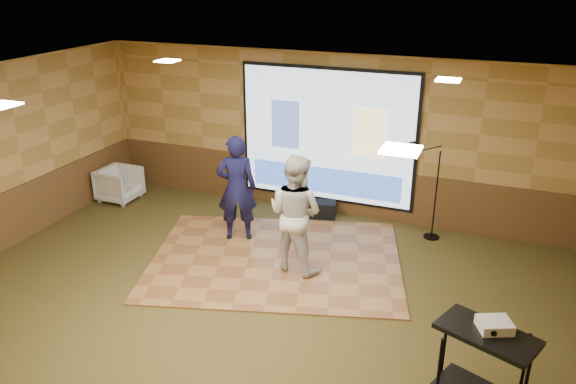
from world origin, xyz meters
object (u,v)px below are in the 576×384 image
at_px(projector, 495,325).
at_px(banquet_chair, 120,184).
at_px(projector_screen, 327,138).
at_px(mic_stand, 431,211).
at_px(player_right, 295,213).
at_px(player_left, 237,188).
at_px(duffel_bag, 323,209).
at_px(dance_floor, 276,259).
at_px(av_table, 484,356).

xyz_separation_m(projector, banquet_chair, (-7.16, 3.36, -0.73)).
relative_size(projector_screen, mic_stand, 1.95).
bearing_deg(player_right, projector_screen, -71.33).
bearing_deg(player_left, projector, 122.99).
relative_size(banquet_chair, duffel_bag, 1.55).
height_order(dance_floor, projector, projector).
relative_size(dance_floor, projector, 12.38).
xyz_separation_m(projector_screen, dance_floor, (-0.13, -2.12, -1.46)).
bearing_deg(projector, dance_floor, 122.38).
height_order(av_table, mic_stand, mic_stand).
relative_size(dance_floor, av_table, 3.89).
bearing_deg(mic_stand, av_table, -77.18).
xyz_separation_m(dance_floor, player_left, (-0.90, 0.47, 0.93)).
xyz_separation_m(player_left, player_right, (1.28, -0.62, 0.01)).
height_order(mic_stand, duffel_bag, mic_stand).
height_order(av_table, projector, projector).
bearing_deg(dance_floor, player_left, 152.47).
distance_m(projector_screen, banquet_chair, 4.27).
relative_size(player_right, banquet_chair, 2.48).
bearing_deg(projector, projector_screen, 102.35).
xyz_separation_m(mic_stand, banquet_chair, (-6.02, -0.59, -0.16)).
bearing_deg(player_left, dance_floor, 127.95).
bearing_deg(projector, duffel_bag, 103.57).
xyz_separation_m(projector_screen, projector, (3.16, -4.32, -0.41)).
distance_m(dance_floor, duffel_bag, 1.89).
bearing_deg(projector, av_table, -152.16).
xyz_separation_m(av_table, duffel_bag, (-3.07, 4.15, -0.57)).
bearing_deg(av_table, mic_stand, 105.21).
bearing_deg(banquet_chair, av_table, -114.59).
relative_size(dance_floor, mic_stand, 2.31).
distance_m(av_table, duffel_bag, 5.19).
relative_size(player_left, duffel_bag, 3.80).
distance_m(dance_floor, player_right, 1.02).
bearing_deg(av_table, projector_screen, 125.32).
relative_size(mic_stand, banquet_chair, 2.29).
bearing_deg(av_table, player_left, 146.52).
bearing_deg(player_right, dance_floor, -8.99).
xyz_separation_m(banquet_chair, duffel_bag, (4.04, 0.72, -0.19)).
xyz_separation_m(player_left, mic_stand, (3.05, 1.27, -0.45)).
bearing_deg(banquet_chair, player_right, -105.93).
bearing_deg(duffel_bag, av_table, -53.50).
relative_size(dance_floor, banquet_chair, 5.30).
height_order(mic_stand, banquet_chair, mic_stand).
bearing_deg(duffel_bag, player_right, -84.03).
distance_m(player_left, mic_stand, 3.33).
distance_m(av_table, banquet_chair, 7.90).
xyz_separation_m(projector, duffel_bag, (-3.12, 4.08, -0.92)).
relative_size(player_left, av_table, 1.80).
bearing_deg(dance_floor, duffel_bag, 84.75).
xyz_separation_m(av_table, mic_stand, (-1.09, 4.01, -0.22)).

